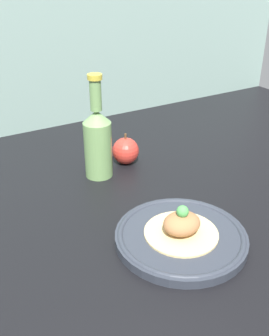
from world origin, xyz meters
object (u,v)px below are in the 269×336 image
cider_bottle (98,140)px  apple (126,151)px  plate (181,236)px  plated_food (182,226)px

cider_bottle → apple: bearing=15.1°
plate → apple: bearing=78.3°
plate → apple: 35.58cm
cider_bottle → apple: size_ratio=3.04×
plated_food → apple: bearing=78.3°
plated_food → apple: apple is taller
plated_food → apple: (7.19, 34.76, -0.11)cm
plated_food → apple: size_ratio=1.69×
plated_food → plate: bearing=-90.0°
plate → cider_bottle: size_ratio=0.99×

